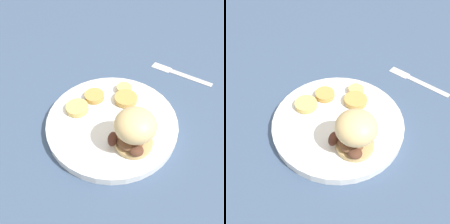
% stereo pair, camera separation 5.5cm
% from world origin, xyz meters
% --- Properties ---
extents(ground_plane, '(4.00, 4.00, 0.00)m').
position_xyz_m(ground_plane, '(0.00, 0.00, 0.00)').
color(ground_plane, '#3D5170').
extents(dinner_plate, '(0.29, 0.29, 0.02)m').
position_xyz_m(dinner_plate, '(0.00, 0.00, 0.01)').
color(dinner_plate, white).
rests_on(dinner_plate, ground_plane).
extents(sandwich, '(0.09, 0.09, 0.09)m').
position_xyz_m(sandwich, '(-0.03, -0.07, 0.07)').
color(sandwich, tan).
rests_on(sandwich, dinner_plate).
extents(potato_round_0, '(0.05, 0.05, 0.01)m').
position_xyz_m(potato_round_0, '(0.07, 0.01, 0.03)').
color(potato_round_0, tan).
rests_on(potato_round_0, dinner_plate).
extents(potato_round_1, '(0.04, 0.04, 0.01)m').
position_xyz_m(potato_round_1, '(0.09, 0.03, 0.03)').
color(potato_round_1, '#DBB766').
rests_on(potato_round_1, dinner_plate).
extents(potato_round_2, '(0.05, 0.05, 0.01)m').
position_xyz_m(potato_round_2, '(0.03, 0.07, 0.03)').
color(potato_round_2, tan).
rests_on(potato_round_2, dinner_plate).
extents(potato_round_3, '(0.05, 0.05, 0.01)m').
position_xyz_m(potato_round_3, '(-0.02, 0.08, 0.03)').
color(potato_round_3, '#DBB766').
rests_on(potato_round_3, dinner_plate).
extents(fork, '(0.03, 0.17, 0.00)m').
position_xyz_m(fork, '(0.25, -0.05, 0.00)').
color(fork, silver).
rests_on(fork, ground_plane).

